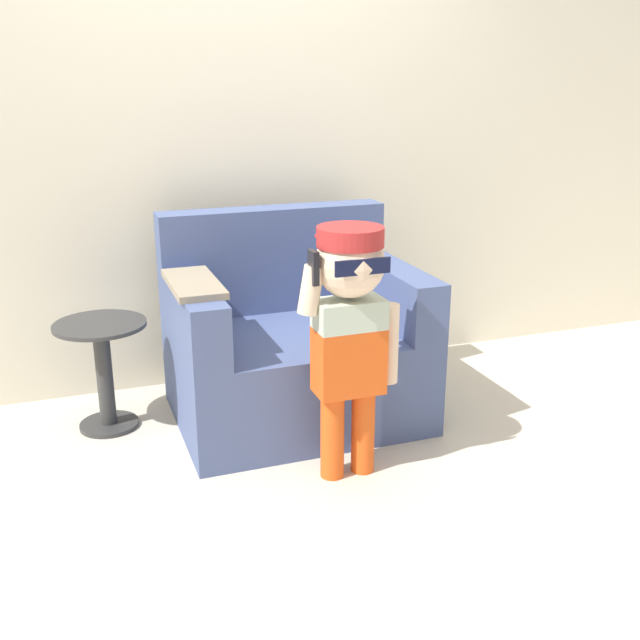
% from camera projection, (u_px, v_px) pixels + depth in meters
% --- Properties ---
extents(ground_plane, '(10.00, 10.00, 0.00)m').
position_uv_depth(ground_plane, '(277.00, 435.00, 3.50)').
color(ground_plane, beige).
extents(wall_back, '(10.00, 0.05, 2.60)m').
position_uv_depth(wall_back, '(226.00, 137.00, 3.82)').
color(wall_back, beige).
rests_on(wall_back, ground_plane).
extents(armchair, '(1.17, 0.89, 0.98)m').
position_uv_depth(armchair, '(292.00, 347.00, 3.64)').
color(armchair, '#475684').
rests_on(armchair, ground_plane).
extents(person_child, '(0.43, 0.32, 1.06)m').
position_uv_depth(person_child, '(350.00, 315.00, 2.95)').
color(person_child, '#E05119').
rests_on(person_child, ground_plane).
extents(side_table, '(0.42, 0.42, 0.52)m').
position_uv_depth(side_table, '(104.00, 365.00, 3.49)').
color(side_table, '#333333').
rests_on(side_table, ground_plane).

